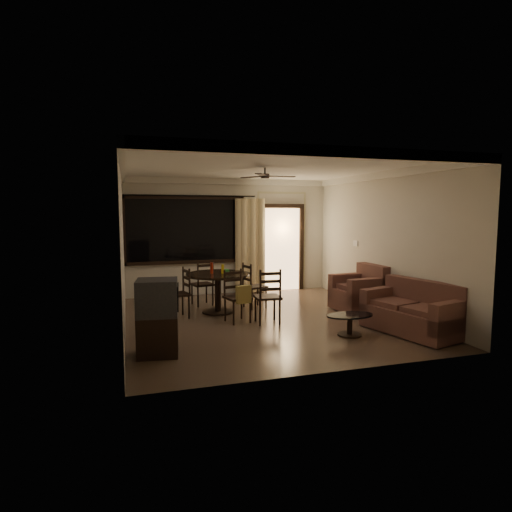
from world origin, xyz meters
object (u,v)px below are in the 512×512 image
object	(u,v)px
dining_chair_south	(238,306)
dining_chair_north	(203,292)
dining_chair_west	(178,303)
sofa	(414,313)
dining_chair_east	(254,294)
tv_cabinet	(158,317)
coffee_table	(350,321)
armchair	(361,292)
dining_table	(218,282)
side_chair	(268,307)

from	to	relation	value
dining_chair_south	dining_chair_north	xyz separation A→B (m)	(-0.37, 1.60, -0.02)
dining_chair_west	sofa	xyz separation A→B (m)	(3.65, -2.17, 0.05)
dining_chair_east	tv_cabinet	xyz separation A→B (m)	(-2.14, -2.43, 0.26)
coffee_table	dining_chair_west	bearing A→B (deg)	141.78
dining_chair_south	tv_cabinet	world-z (taller)	tv_cabinet
dining_chair_north	dining_chair_east	bearing A→B (deg)	136.76
dining_chair_north	armchair	bearing A→B (deg)	141.54
coffee_table	dining_chair_east	bearing A→B (deg)	110.92
dining_table	coffee_table	distance (m)	2.81
dining_chair_north	sofa	xyz separation A→B (m)	(3.01, -3.12, 0.05)
dining_chair_south	coffee_table	world-z (taller)	dining_chair_south
dining_chair_east	tv_cabinet	distance (m)	3.25
dining_chair_east	armchair	world-z (taller)	dining_chair_east
tv_cabinet	side_chair	size ratio (longest dim) A/B	1.07
dining_chair_west	dining_chair_north	size ratio (longest dim) A/B	1.00
dining_chair_south	armchair	world-z (taller)	dining_chair_south
dining_chair_west	sofa	distance (m)	4.24
dining_chair_north	armchair	xyz separation A→B (m)	(3.01, -1.43, 0.09)
tv_cabinet	armchair	distance (m)	4.45
dining_table	dining_chair_south	world-z (taller)	dining_table
tv_cabinet	sofa	world-z (taller)	tv_cabinet
dining_chair_north	side_chair	size ratio (longest dim) A/B	0.95
dining_chair_north	armchair	distance (m)	3.33
dining_chair_east	coffee_table	distance (m)	2.55
armchair	side_chair	distance (m)	2.18
dining_table	dining_chair_west	world-z (taller)	dining_table
tv_cabinet	dining_table	bearing A→B (deg)	67.03
sofa	armchair	size ratio (longest dim) A/B	1.81
dining_chair_west	dining_chair_east	xyz separation A→B (m)	(1.63, 0.38, 0.00)
dining_table	dining_chair_south	distance (m)	0.92
dining_chair_west	tv_cabinet	xyz separation A→B (m)	(-0.51, -2.05, 0.26)
dining_table	dining_chair_north	bearing A→B (deg)	103.16
dining_chair_west	dining_chair_east	bearing A→B (deg)	90.00
dining_chair_west	coffee_table	size ratio (longest dim) A/B	1.20
dining_chair_east	dining_chair_north	size ratio (longest dim) A/B	1.00
dining_chair_east	armchair	bearing A→B (deg)	-125.95
dining_table	sofa	xyz separation A→B (m)	(2.83, -2.36, -0.29)
dining_table	tv_cabinet	size ratio (longest dim) A/B	1.18
dining_chair_south	tv_cabinet	bearing A→B (deg)	-150.23
dining_chair_west	dining_chair_south	xyz separation A→B (m)	(1.01, -0.65, 0.02)
dining_chair_west	sofa	world-z (taller)	dining_chair_west
dining_chair_south	coffee_table	xyz separation A→B (m)	(1.53, -1.35, -0.07)
dining_chair_west	dining_chair_south	distance (m)	1.20
dining_chair_south	tv_cabinet	xyz separation A→B (m)	(-1.52, -1.41, 0.23)
sofa	dining_table	bearing A→B (deg)	125.98
armchair	side_chair	size ratio (longest dim) A/B	0.95
dining_chair_west	side_chair	xyz separation A→B (m)	(1.50, -0.88, 0.02)
armchair	coffee_table	xyz separation A→B (m)	(-1.10, -1.53, -0.14)
dining_chair_north	side_chair	distance (m)	2.03
dining_chair_west	side_chair	world-z (taller)	side_chair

